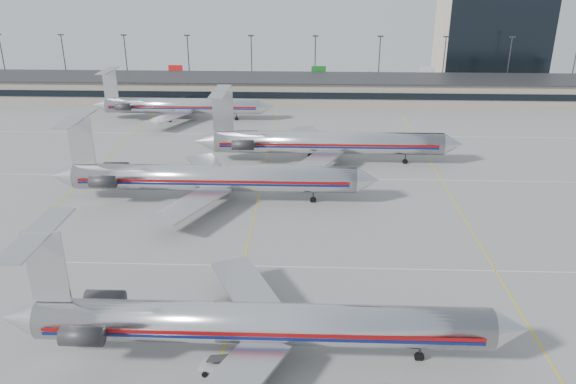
{
  "coord_description": "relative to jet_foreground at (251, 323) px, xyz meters",
  "views": [
    {
      "loc": [
        7.79,
        -48.74,
        33.59
      ],
      "look_at": [
        4.93,
        22.69,
        4.5
      ],
      "focal_mm": 35.0,
      "sensor_mm": 36.0,
      "label": 1
    }
  ],
  "objects": [
    {
      "name": "ramp_worker_near",
      "position": [
        -0.44,
        -1.94,
        -2.69
      ],
      "size": [
        0.78,
        0.62,
        1.88
      ],
      "primitive_type": "imported",
      "rotation": [
        0.0,
        0.0,
        0.29
      ],
      "color": "#BEF016",
      "rests_on": "ground"
    },
    {
      "name": "jet_back_row",
      "position": [
        -25.15,
        83.97,
        -0.28
      ],
      "size": [
        42.22,
        25.97,
        11.54
      ],
      "color": "silver",
      "rests_on": "ground"
    },
    {
      "name": "ground",
      "position": [
        -2.78,
        6.56,
        -3.63
      ],
      "size": [
        260.0,
        260.0,
        0.0
      ],
      "primitive_type": "plane",
      "color": "gray",
      "rests_on": "ground"
    },
    {
      "name": "belt_loader",
      "position": [
        -2.39,
        -2.49,
        -2.99
      ],
      "size": [
        4.68,
        2.39,
        2.39
      ],
      "rotation": [
        0.0,
        0.0,
        -0.28
      ],
      "color": "#979797",
      "rests_on": "ground"
    },
    {
      "name": "terminal",
      "position": [
        -2.78,
        104.54,
        -0.47
      ],
      "size": [
        162.0,
        17.0,
        6.25
      ],
      "color": "gray",
      "rests_on": "ground"
    },
    {
      "name": "jet_second_row",
      "position": [
        -10.27,
        36.33,
        0.15
      ],
      "size": [
        49.77,
        29.31,
        13.03
      ],
      "color": "silver",
      "rests_on": "ground"
    },
    {
      "name": "light_mast_row",
      "position": [
        -2.78,
        118.56,
        4.95
      ],
      "size": [
        163.6,
        0.4,
        15.28
      ],
      "color": "#38383D",
      "rests_on": "ground"
    },
    {
      "name": "jet_foreground",
      "position": [
        0.0,
        0.0,
        0.0
      ],
      "size": [
        47.82,
        28.16,
        12.52
      ],
      "color": "silver",
      "rests_on": "ground"
    },
    {
      "name": "distant_building",
      "position": [
        59.22,
        134.56,
        8.87
      ],
      "size": [
        30.0,
        20.0,
        25.0
      ],
      "primitive_type": "cube",
      "color": "tan",
      "rests_on": "ground"
    },
    {
      "name": "apron_markings",
      "position": [
        -2.78,
        16.56,
        -3.62
      ],
      "size": [
        160.0,
        0.15,
        0.02
      ],
      "primitive_type": "cube",
      "color": "silver",
      "rests_on": "ground"
    },
    {
      "name": "jet_third_row",
      "position": [
        7.34,
        54.89,
        0.2
      ],
      "size": [
        48.29,
        29.71,
        13.21
      ],
      "color": "silver",
      "rests_on": "ground"
    }
  ]
}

